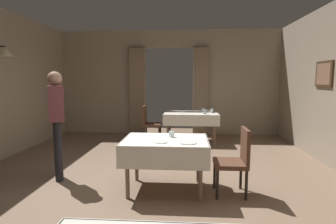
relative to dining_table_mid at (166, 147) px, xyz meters
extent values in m
plane|color=#7A604C|center=(-0.23, 0.02, -0.64)|extent=(10.08, 10.08, 0.00)
cone|color=beige|center=(-3.13, 1.22, 1.47)|extent=(0.26, 0.26, 0.18)
cube|color=#47331E|center=(2.89, 1.62, 1.06)|extent=(0.03, 0.63, 0.49)
cube|color=#8C664C|center=(2.88, 1.62, 1.06)|extent=(0.01, 0.51, 0.40)
cube|color=gray|center=(-2.18, 4.22, 0.86)|extent=(2.50, 0.12, 3.00)
cube|color=gray|center=(1.72, 4.22, 0.86)|extent=(2.50, 0.12, 3.00)
cube|color=gray|center=(-0.23, 4.22, 2.11)|extent=(1.40, 0.12, 0.50)
cube|color=#7F6B56|center=(-1.15, 4.08, 0.60)|extent=(0.44, 0.14, 2.49)
cube|color=#7F6B56|center=(0.69, 4.08, 0.60)|extent=(0.44, 0.14, 2.49)
cylinder|color=#7A604C|center=(-0.49, -0.33, -0.29)|extent=(0.06, 0.06, 0.71)
cylinder|color=#7A604C|center=(0.49, -0.33, -0.29)|extent=(0.06, 0.06, 0.71)
cylinder|color=#7A604C|center=(-0.49, 0.33, -0.29)|extent=(0.06, 0.06, 0.71)
cylinder|color=#7A604C|center=(0.49, 0.33, -0.29)|extent=(0.06, 0.06, 0.71)
cube|color=#7A604C|center=(0.00, 0.00, 0.08)|extent=(1.13, 0.83, 0.03)
cube|color=silver|center=(0.00, 0.00, 0.10)|extent=(1.19, 0.89, 0.01)
cube|color=silver|center=(0.00, -0.44, -0.04)|extent=(1.19, 0.02, 0.30)
cube|color=silver|center=(0.00, 0.44, -0.04)|extent=(1.19, 0.02, 0.30)
cube|color=silver|center=(-0.60, 0.00, -0.04)|extent=(0.02, 0.89, 0.30)
cube|color=silver|center=(0.60, 0.00, -0.04)|extent=(0.02, 0.89, 0.30)
cylinder|color=#7A604C|center=(-0.17, 2.82, -0.29)|extent=(0.06, 0.06, 0.71)
cylinder|color=#7A604C|center=(0.97, 2.82, -0.29)|extent=(0.06, 0.06, 0.71)
cylinder|color=#7A604C|center=(-0.17, 3.52, -0.29)|extent=(0.06, 0.06, 0.71)
cylinder|color=#7A604C|center=(0.97, 3.52, -0.29)|extent=(0.06, 0.06, 0.71)
cube|color=#7A604C|center=(0.40, 3.17, 0.08)|extent=(1.30, 0.86, 0.03)
cube|color=silver|center=(0.40, 3.17, 0.10)|extent=(1.36, 0.92, 0.01)
cube|color=silver|center=(0.40, 2.71, -0.03)|extent=(1.36, 0.02, 0.27)
cube|color=silver|center=(0.40, 3.63, -0.03)|extent=(1.36, 0.02, 0.27)
cube|color=silver|center=(-0.28, 3.17, -0.03)|extent=(0.02, 0.92, 0.27)
cube|color=silver|center=(1.08, 3.17, -0.03)|extent=(0.02, 0.92, 0.27)
cylinder|color=black|center=(0.72, -0.27, -0.43)|extent=(0.04, 0.04, 0.42)
cylinder|color=black|center=(0.72, 0.11, -0.43)|extent=(0.04, 0.04, 0.42)
cylinder|color=black|center=(1.10, -0.27, -0.43)|extent=(0.04, 0.04, 0.42)
cylinder|color=black|center=(1.10, 0.11, -0.43)|extent=(0.04, 0.04, 0.42)
cube|color=#513323|center=(0.91, -0.08, -0.21)|extent=(0.44, 0.44, 0.06)
cube|color=#513323|center=(1.11, -0.08, 0.05)|extent=(0.05, 0.42, 0.48)
cylinder|color=black|center=(-0.40, 3.31, -0.43)|extent=(0.04, 0.04, 0.42)
cylinder|color=black|center=(-0.40, 2.93, -0.43)|extent=(0.04, 0.04, 0.42)
cylinder|color=black|center=(-0.78, 3.31, -0.43)|extent=(0.04, 0.04, 0.42)
cylinder|color=black|center=(-0.78, 2.93, -0.43)|extent=(0.04, 0.04, 0.42)
cube|color=#513323|center=(-0.59, 3.12, -0.21)|extent=(0.44, 0.44, 0.06)
cube|color=#513323|center=(-0.79, 3.12, 0.05)|extent=(0.05, 0.42, 0.48)
cylinder|color=white|center=(-0.05, -0.21, 0.11)|extent=(0.19, 0.19, 0.01)
cylinder|color=silver|center=(0.08, 0.15, 0.15)|extent=(0.08, 0.08, 0.09)
cylinder|color=white|center=(0.32, -0.23, 0.11)|extent=(0.23, 0.23, 0.01)
cylinder|color=white|center=(0.16, 3.16, 0.11)|extent=(0.23, 0.23, 0.01)
cylinder|color=silver|center=(0.72, 3.41, 0.16)|extent=(0.07, 0.07, 0.10)
cylinder|color=silver|center=(0.73, 2.91, 0.17)|extent=(0.08, 0.08, 0.12)
cylinder|color=silver|center=(0.93, 3.14, 0.16)|extent=(0.07, 0.07, 0.11)
cylinder|color=black|center=(-1.70, 0.22, -0.17)|extent=(0.12, 0.12, 0.95)
cylinder|color=black|center=(-1.78, 0.38, -0.17)|extent=(0.12, 0.12, 0.95)
cube|color=brown|center=(-1.74, 0.30, 0.58)|extent=(0.36, 0.42, 0.55)
sphere|color=#9E755B|center=(-1.74, 0.30, 0.97)|extent=(0.22, 0.22, 0.22)
camera|label=1|loc=(0.31, -3.82, 0.95)|focal=29.32mm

